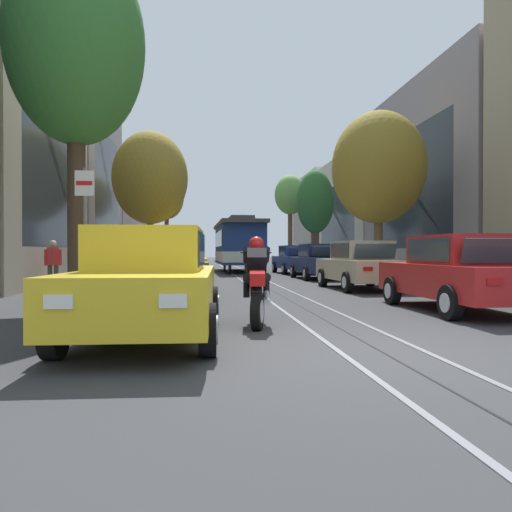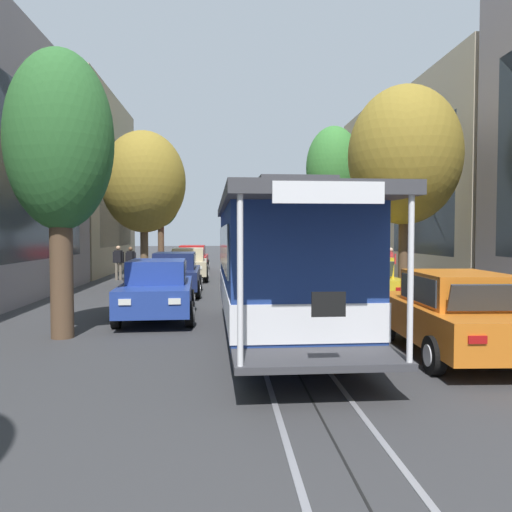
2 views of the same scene
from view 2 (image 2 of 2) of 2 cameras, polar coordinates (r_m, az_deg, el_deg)
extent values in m
plane|color=#38383A|center=(15.63, 0.86, -5.94)|extent=(160.00, 160.00, 0.00)
cube|color=gray|center=(12.81, 4.28, -7.81)|extent=(0.08, 57.30, 0.01)
cube|color=gray|center=(12.71, -0.50, -7.88)|extent=(0.08, 57.30, 0.01)
cube|color=black|center=(12.75, 1.90, -7.85)|extent=(0.03, 57.30, 0.01)
cube|color=tan|center=(34.28, 15.98, 6.98)|extent=(5.37, 9.56, 10.05)
cube|color=#2D3842|center=(33.45, 11.65, 6.28)|extent=(0.04, 6.90, 6.03)
cube|color=#BCAD93|center=(25.03, 22.72, 7.75)|extent=(4.53, 9.56, 9.33)
cube|color=#2D3842|center=(24.08, 17.87, 6.92)|extent=(0.04, 6.90, 5.60)
cube|color=tan|center=(32.41, -20.10, 7.48)|extent=(5.55, 12.03, 10.38)
cube|color=#2D3842|center=(31.71, -15.27, 6.72)|extent=(0.04, 8.63, 6.23)
cube|color=#2D3842|center=(19.79, -22.54, 7.84)|extent=(0.04, 8.63, 5.60)
cube|color=gold|center=(34.10, 3.42, -0.26)|extent=(1.97, 4.37, 0.66)
cube|color=gold|center=(33.92, 3.44, 0.79)|extent=(1.56, 2.12, 0.60)
cube|color=#2D3842|center=(34.76, 3.32, 0.80)|extent=(1.34, 0.27, 0.47)
cube|color=#2D3842|center=(32.74, 3.62, 0.69)|extent=(1.30, 0.25, 0.45)
cube|color=#2D3842|center=(33.87, 2.18, 0.79)|extent=(0.10, 1.81, 0.47)
cube|color=#2D3842|center=(33.99, 4.70, 0.79)|extent=(0.10, 1.81, 0.47)
cube|color=white|center=(36.20, 2.25, 0.06)|extent=(0.28, 0.05, 0.14)
cube|color=#B21414|center=(31.90, 2.75, -0.27)|extent=(0.28, 0.05, 0.12)
cube|color=white|center=(36.29, 4.01, 0.06)|extent=(0.28, 0.05, 0.14)
cube|color=#B21414|center=(32.00, 4.74, -0.27)|extent=(0.28, 0.05, 0.12)
cylinder|color=black|center=(35.38, 1.81, -0.69)|extent=(0.22, 0.65, 0.64)
cylinder|color=silver|center=(35.37, 1.64, -0.69)|extent=(0.03, 0.35, 0.35)
cylinder|color=black|center=(35.52, 4.65, -0.68)|extent=(0.22, 0.65, 0.64)
cylinder|color=silver|center=(35.53, 4.83, -0.68)|extent=(0.03, 0.35, 0.35)
cylinder|color=black|center=(32.72, 2.08, -0.95)|extent=(0.22, 0.65, 0.64)
cylinder|color=silver|center=(32.72, 1.88, -0.95)|extent=(0.03, 0.35, 0.35)
cylinder|color=black|center=(32.88, 5.14, -0.94)|extent=(0.22, 0.65, 0.64)
cylinder|color=silver|center=(32.89, 5.33, -0.94)|extent=(0.03, 0.35, 0.35)
cube|color=brown|center=(27.84, 5.11, -0.89)|extent=(1.93, 4.35, 0.66)
cube|color=brown|center=(27.66, 5.17, 0.40)|extent=(1.54, 2.11, 0.60)
cube|color=#2D3842|center=(28.49, 4.86, 0.42)|extent=(1.34, 0.26, 0.47)
cube|color=#2D3842|center=(26.50, 5.64, 0.26)|extent=(1.30, 0.24, 0.45)
cube|color=#2D3842|center=(27.54, 3.64, 0.39)|extent=(0.09, 1.81, 0.47)
cube|color=#2D3842|center=(27.81, 6.69, 0.40)|extent=(0.09, 1.81, 0.47)
cube|color=white|center=(29.87, 3.30, -0.46)|extent=(0.28, 0.05, 0.14)
cube|color=#B21414|center=(25.62, 4.76, -0.96)|extent=(0.28, 0.05, 0.12)
cube|color=white|center=(30.06, 5.41, -0.45)|extent=(0.28, 0.05, 0.14)
cube|color=#B21414|center=(25.84, 7.20, -0.94)|extent=(0.28, 0.05, 0.12)
cylinder|color=black|center=(29.03, 2.92, -1.39)|extent=(0.22, 0.65, 0.64)
cylinder|color=silver|center=(29.02, 2.70, -1.40)|extent=(0.03, 0.35, 0.35)
cylinder|color=black|center=(29.34, 6.32, -1.37)|extent=(0.22, 0.65, 0.64)
cylinder|color=silver|center=(29.36, 6.53, -1.36)|extent=(0.03, 0.35, 0.35)
cylinder|color=black|center=(26.40, 3.75, -1.79)|extent=(0.22, 0.65, 0.64)
cylinder|color=silver|center=(26.39, 3.52, -1.79)|extent=(0.03, 0.35, 0.35)
cylinder|color=black|center=(26.74, 7.48, -1.75)|extent=(0.22, 0.65, 0.64)
cylinder|color=silver|center=(26.76, 7.71, -1.75)|extent=(0.03, 0.35, 0.35)
cube|color=gold|center=(21.81, 7.33, -1.84)|extent=(1.80, 4.30, 0.66)
cube|color=gold|center=(21.62, 7.41, -0.21)|extent=(1.48, 2.06, 0.60)
cube|color=#2D3842|center=(22.45, 7.00, -0.16)|extent=(1.33, 0.22, 0.47)
cube|color=#2D3842|center=(20.47, 8.05, -0.42)|extent=(1.30, 0.20, 0.45)
cube|color=#2D3842|center=(21.49, 5.46, -0.21)|extent=(0.03, 1.81, 0.47)
cube|color=#2D3842|center=(21.78, 9.35, -0.20)|extent=(0.03, 1.81, 0.47)
cube|color=white|center=(23.83, 5.03, -1.22)|extent=(0.28, 0.04, 0.14)
cube|color=#B21414|center=(19.58, 6.93, -2.04)|extent=(0.28, 0.04, 0.12)
cube|color=white|center=(24.02, 7.66, -1.21)|extent=(0.28, 0.04, 0.14)
cube|color=#B21414|center=(19.82, 10.10, -2.01)|extent=(0.28, 0.04, 0.12)
cylinder|color=black|center=(23.00, 4.54, -2.43)|extent=(0.20, 0.64, 0.64)
cylinder|color=silver|center=(22.99, 4.27, -2.43)|extent=(0.02, 0.35, 0.35)
cylinder|color=black|center=(23.32, 8.83, -2.38)|extent=(0.20, 0.64, 0.64)
cylinder|color=silver|center=(23.34, 9.09, -2.38)|extent=(0.02, 0.35, 0.35)
cylinder|color=black|center=(20.38, 5.60, -3.07)|extent=(0.20, 0.64, 0.64)
cylinder|color=silver|center=(20.36, 5.30, -3.07)|extent=(0.02, 0.35, 0.35)
cylinder|color=black|center=(20.73, 10.42, -3.00)|extent=(0.20, 0.64, 0.64)
cylinder|color=silver|center=(20.76, 10.71, -3.00)|extent=(0.02, 0.35, 0.35)
cube|color=gold|center=(16.61, 11.26, -3.23)|extent=(1.96, 4.37, 0.66)
cube|color=gold|center=(16.41, 11.44, -1.09)|extent=(1.55, 2.12, 0.60)
cube|color=#2D3842|center=(17.21, 10.61, -0.99)|extent=(1.34, 0.27, 0.47)
cube|color=#2D3842|center=(15.29, 12.75, -1.44)|extent=(1.30, 0.25, 0.45)
cube|color=#2D3842|center=(16.21, 8.91, -1.12)|extent=(0.10, 1.81, 0.47)
cube|color=#2D3842|center=(16.65, 13.90, -1.07)|extent=(0.10, 1.81, 0.47)
cube|color=white|center=(18.53, 7.65, -2.31)|extent=(0.28, 0.05, 0.14)
cube|color=#B21414|center=(14.38, 11.67, -3.73)|extent=(0.28, 0.05, 0.12)
cube|color=white|center=(18.82, 10.96, -2.26)|extent=(0.28, 0.05, 0.14)
cube|color=#B21414|center=(14.75, 15.82, -3.61)|extent=(0.28, 0.05, 0.12)
cylinder|color=black|center=(17.69, 7.25, -3.93)|extent=(0.22, 0.65, 0.64)
cylinder|color=silver|center=(17.67, 6.90, -3.93)|extent=(0.03, 0.35, 0.35)
cylinder|color=black|center=(18.17, 12.68, -3.80)|extent=(0.22, 0.65, 0.64)
cylinder|color=silver|center=(18.21, 13.00, -3.79)|extent=(0.03, 0.35, 0.35)
cylinder|color=black|center=(15.13, 9.54, -5.04)|extent=(0.22, 0.65, 0.64)
cylinder|color=silver|center=(15.10, 9.14, -5.05)|extent=(0.03, 0.35, 0.35)
cylinder|color=black|center=(15.68, 15.78, -4.83)|extent=(0.22, 0.65, 0.64)
cylinder|color=silver|center=(15.72, 16.15, -4.81)|extent=(0.03, 0.35, 0.35)
cube|color=orange|center=(10.42, 21.15, -6.77)|extent=(1.95, 4.36, 0.66)
cube|color=orange|center=(10.20, 21.54, -3.40)|extent=(1.55, 2.11, 0.60)
cube|color=#2D3842|center=(10.97, 19.81, -3.07)|extent=(1.34, 0.27, 0.47)
cube|color=#2D3842|center=(9.13, 24.47, -4.25)|extent=(1.30, 0.24, 0.45)
cube|color=#2D3842|center=(9.93, 17.56, -3.50)|extent=(0.09, 1.81, 0.47)
cube|color=#2D3842|center=(10.52, 25.29, -3.29)|extent=(0.09, 1.81, 0.47)
cube|color=white|center=(12.23, 14.79, -4.85)|extent=(0.28, 0.05, 0.14)
cube|color=#B21414|center=(8.23, 23.44, -8.55)|extent=(0.28, 0.05, 0.12)
cube|color=white|center=(12.59, 19.69, -4.70)|extent=(0.28, 0.05, 0.14)
cylinder|color=black|center=(11.42, 14.39, -7.54)|extent=(0.22, 0.65, 0.64)
cylinder|color=silver|center=(11.39, 13.86, -7.56)|extent=(0.03, 0.35, 0.35)
cylinder|color=black|center=(12.02, 22.54, -7.15)|extent=(0.22, 0.65, 0.64)
cylinder|color=silver|center=(12.07, 23.02, -7.13)|extent=(0.03, 0.35, 0.35)
cylinder|color=black|center=(8.94, 19.20, -10.42)|extent=(0.22, 0.65, 0.64)
cylinder|color=silver|center=(8.90, 18.53, -10.46)|extent=(0.03, 0.35, 0.35)
cube|color=red|center=(31.38, -7.09, -0.51)|extent=(1.81, 4.30, 0.66)
cube|color=red|center=(31.50, -7.08, 0.64)|extent=(1.48, 2.07, 0.60)
cube|color=#2D3842|center=(30.67, -7.17, 0.56)|extent=(1.33, 0.22, 0.47)
cube|color=#2D3842|center=(32.69, -6.96, 0.68)|extent=(1.30, 0.20, 0.45)
cube|color=#2D3842|center=(31.47, -5.72, 0.65)|extent=(0.03, 1.81, 0.47)
cube|color=#2D3842|center=(31.56, -8.44, 0.64)|extent=(0.03, 1.81, 0.47)
cube|color=white|center=(29.19, -6.25, -0.54)|extent=(0.28, 0.04, 0.14)
cube|color=#B21414|center=(33.50, -5.93, -0.15)|extent=(0.28, 0.04, 0.12)
cube|color=white|center=(29.26, -8.43, -0.55)|extent=(0.28, 0.04, 0.14)
cube|color=#B21414|center=(33.57, -7.83, -0.15)|extent=(0.28, 0.04, 0.12)
cylinder|color=black|center=(30.03, -5.56, -1.27)|extent=(0.20, 0.64, 0.64)
cylinder|color=silver|center=(30.03, -5.35, -1.27)|extent=(0.02, 0.35, 0.35)
cylinder|color=black|center=(30.14, -8.91, -1.28)|extent=(0.20, 0.64, 0.64)
cylinder|color=silver|center=(30.15, -9.12, -1.28)|extent=(0.02, 0.35, 0.35)
cylinder|color=black|center=(32.69, -5.42, -0.96)|extent=(0.20, 0.64, 0.64)
cylinder|color=silver|center=(32.69, -5.22, -0.96)|extent=(0.02, 0.35, 0.35)
cylinder|color=black|center=(32.79, -8.49, -0.97)|extent=(0.20, 0.64, 0.64)
cylinder|color=silver|center=(32.80, -8.68, -0.97)|extent=(0.02, 0.35, 0.35)
cube|color=#C1B28E|center=(25.53, -7.55, -1.21)|extent=(1.94, 4.36, 0.66)
cube|color=#C1B28E|center=(25.64, -7.55, 0.22)|extent=(1.54, 2.11, 0.60)
cube|color=#2D3842|center=(24.81, -7.62, 0.09)|extent=(1.34, 0.27, 0.47)
cube|color=#2D3842|center=(26.83, -7.46, 0.28)|extent=(1.30, 0.24, 0.45)
cube|color=#2D3842|center=(25.63, -5.88, 0.22)|extent=(0.09, 1.81, 0.47)
cube|color=#2D3842|center=(25.68, -9.22, 0.21)|extent=(0.09, 1.81, 0.47)
cube|color=white|center=(23.35, -6.37, -1.31)|extent=(0.28, 0.05, 0.14)
cube|color=#B21414|center=(27.66, -6.24, -0.71)|extent=(0.28, 0.05, 0.12)
cube|color=white|center=(23.39, -9.11, -1.31)|extent=(0.28, 0.05, 0.14)
cube|color=#B21414|center=(27.70, -8.55, -0.72)|extent=(0.28, 0.05, 0.12)
cylinder|color=black|center=(24.20, -5.58, -2.19)|extent=(0.22, 0.65, 0.64)
cylinder|color=silver|center=(24.20, -5.32, -2.18)|extent=(0.03, 0.35, 0.35)
cylinder|color=black|center=(24.27, -9.74, -2.20)|extent=(0.22, 0.65, 0.64)
cylinder|color=silver|center=(24.28, -10.00, -2.20)|extent=(0.03, 0.35, 0.35)
cylinder|color=black|center=(26.86, -5.57, -1.72)|extent=(0.22, 0.65, 0.64)
cylinder|color=silver|center=(26.86, -5.34, -1.72)|extent=(0.03, 0.35, 0.35)
cylinder|color=black|center=(26.92, -9.32, -1.73)|extent=(0.22, 0.65, 0.64)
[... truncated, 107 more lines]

